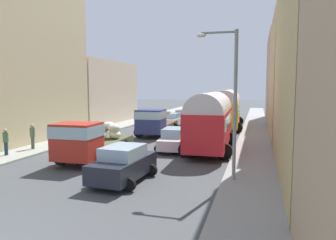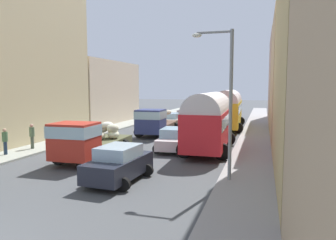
% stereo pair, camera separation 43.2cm
% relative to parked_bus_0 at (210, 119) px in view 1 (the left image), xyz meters
% --- Properties ---
extents(ground_plane, '(154.00, 154.00, 0.00)m').
position_rel_parked_bus_0_xyz_m(ground_plane, '(-4.40, 10.32, -2.19)').
color(ground_plane, '#4A4D50').
extents(sidewalk_left, '(2.50, 70.00, 0.14)m').
position_rel_parked_bus_0_xyz_m(sidewalk_left, '(-11.65, 10.32, -2.12)').
color(sidewalk_left, '#9D9F93').
rests_on(sidewalk_left, ground).
extents(sidewalk_right, '(2.50, 70.00, 0.14)m').
position_rel_parked_bus_0_xyz_m(sidewalk_right, '(2.85, 10.32, -2.12)').
color(sidewalk_right, '#999595').
rests_on(sidewalk_right, ground).
extents(building_left_1, '(5.84, 14.56, 14.32)m').
position_rel_parked_bus_0_xyz_m(building_left_1, '(-15.55, -0.92, 5.00)').
color(building_left_1, '#CBB788').
rests_on(building_left_1, ground).
extents(building_left_2, '(4.42, 12.92, 7.35)m').
position_rel_parked_bus_0_xyz_m(building_left_2, '(-15.11, 13.12, 1.49)').
color(building_left_2, beige).
rests_on(building_left_2, ground).
extents(building_right_2, '(4.77, 10.76, 10.17)m').
position_rel_parked_bus_0_xyz_m(building_right_2, '(6.49, 7.33, 2.90)').
color(building_right_2, tan).
rests_on(building_right_2, ground).
extents(building_right_3, '(5.23, 13.34, 10.57)m').
position_rel_parked_bus_0_xyz_m(building_right_3, '(6.72, 20.11, 3.10)').
color(building_right_3, tan).
rests_on(building_right_3, ground).
extents(parked_bus_0, '(3.45, 8.11, 3.98)m').
position_rel_parked_bus_0_xyz_m(parked_bus_0, '(0.00, 0.00, 0.00)').
color(parked_bus_0, red).
rests_on(parked_bus_0, ground).
extents(parked_bus_1, '(3.48, 10.03, 4.05)m').
position_rel_parked_bus_0_xyz_m(parked_bus_1, '(0.02, 12.21, 0.05)').
color(parked_bus_1, yellow).
rests_on(parked_bus_1, ground).
extents(cargo_truck_0, '(3.28, 6.67, 2.42)m').
position_rel_parked_bus_0_xyz_m(cargo_truck_0, '(-6.31, -5.00, -0.92)').
color(cargo_truck_0, '#B52B1F').
rests_on(cargo_truck_0, ground).
extents(cargo_truck_1, '(3.22, 6.89, 2.45)m').
position_rel_parked_bus_0_xyz_m(cargo_truck_1, '(-5.69, 5.32, -0.89)').
color(cargo_truck_1, navy).
rests_on(cargo_truck_1, ground).
extents(car_0, '(2.56, 4.16, 1.51)m').
position_rel_parked_bus_0_xyz_m(car_0, '(-6.00, 12.07, -1.43)').
color(car_0, silver).
rests_on(car_0, ground).
extents(car_1, '(2.33, 3.76, 1.50)m').
position_rel_parked_bus_0_xyz_m(car_1, '(-6.00, 17.57, -1.43)').
color(car_1, '#B2252E').
rests_on(car_1, ground).
extents(car_2, '(2.36, 4.24, 1.44)m').
position_rel_parked_bus_0_xyz_m(car_2, '(-6.00, 23.07, -1.46)').
color(car_2, '#4B9A4E').
rests_on(car_2, ground).
extents(car_3, '(2.18, 3.78, 1.54)m').
position_rel_parked_bus_0_xyz_m(car_3, '(-6.00, 28.57, -1.42)').
color(car_3, slate).
rests_on(car_3, ground).
extents(car_4, '(2.50, 4.05, 1.68)m').
position_rel_parked_bus_0_xyz_m(car_4, '(-2.80, -8.22, -1.35)').
color(car_4, '#21232F').
rests_on(car_4, ground).
extents(car_5, '(2.31, 4.22, 1.55)m').
position_rel_parked_bus_0_xyz_m(car_5, '(-2.44, -0.46, -1.42)').
color(car_5, silver).
rests_on(car_5, ground).
extents(car_6, '(2.36, 4.43, 1.63)m').
position_rel_parked_bus_0_xyz_m(car_6, '(-2.24, 6.85, -1.37)').
color(car_6, silver).
rests_on(car_6, ground).
extents(car_7, '(2.49, 4.15, 1.64)m').
position_rel_parked_bus_0_xyz_m(car_7, '(-2.60, 16.82, -1.37)').
color(car_7, '#AD3726').
rests_on(car_7, ground).
extents(pedestrian_0, '(0.42, 0.42, 1.79)m').
position_rel_parked_bus_0_xyz_m(pedestrian_0, '(-11.91, -5.42, -1.15)').
color(pedestrian_0, '#213146').
rests_on(pedestrian_0, ground).
extents(pedestrian_1, '(0.43, 0.43, 1.85)m').
position_rel_parked_bus_0_xyz_m(pedestrian_1, '(-11.65, -3.30, -1.12)').
color(pedestrian_1, '#4A5342').
rests_on(pedestrian_1, ground).
extents(streetlamp_near, '(1.87, 0.28, 6.88)m').
position_rel_parked_bus_0_xyz_m(streetlamp_near, '(1.86, -6.93, 1.91)').
color(streetlamp_near, gray).
rests_on(streetlamp_near, ground).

